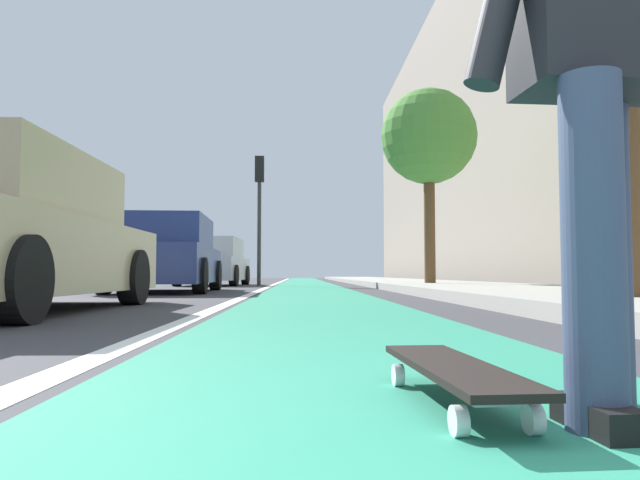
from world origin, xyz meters
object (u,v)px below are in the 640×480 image
parked_car_mid (166,256)px  traffic_light (259,196)px  skateboard (453,372)px  skater_person (598,47)px  street_tree_mid (429,138)px  parked_car_far (213,263)px

parked_car_mid → traffic_light: size_ratio=1.07×
skateboard → skater_person: (-0.15, -0.35, 0.84)m
skateboard → skater_person: size_ratio=0.52×
skater_person → traffic_light: (17.17, 2.02, 1.86)m
skater_person → street_tree_mid: bearing=-10.4°
skater_person → street_tree_mid: (12.52, -2.30, 2.65)m
skater_person → parked_car_mid: bearing=18.0°
skater_person → street_tree_mid: street_tree_mid is taller
parked_car_mid → traffic_light: traffic_light is taller
skater_person → parked_car_far: skater_person is taller
skateboard → parked_car_mid: (10.35, 3.07, 0.62)m
skater_person → traffic_light: size_ratio=0.41×
street_tree_mid → parked_car_far: bearing=49.9°
skater_person → parked_car_far: size_ratio=0.40×
skateboard → traffic_light: bearing=5.6°
parked_car_far → traffic_light: traffic_light is taller
parked_car_mid → skateboard: bearing=-163.5°
parked_car_far → traffic_light: (-0.20, -1.44, 2.09)m
parked_car_mid → parked_car_far: size_ratio=1.05×
parked_car_mid → parked_car_far: 6.87m
traffic_light → street_tree_mid: size_ratio=0.85×
parked_car_mid → parked_car_far: (6.87, 0.05, -0.01)m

